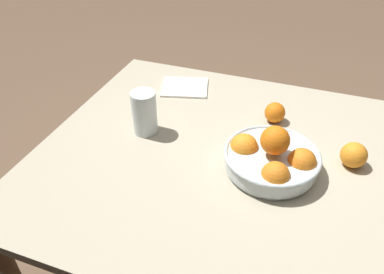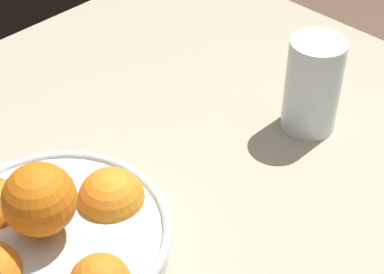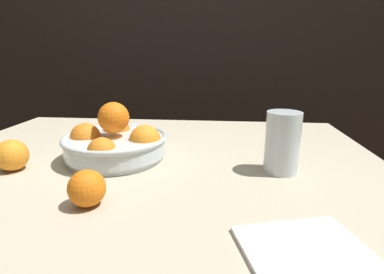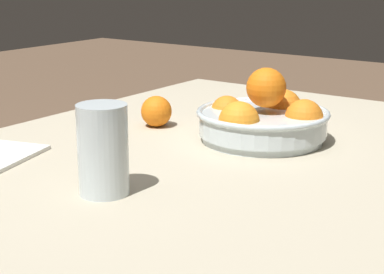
% 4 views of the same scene
% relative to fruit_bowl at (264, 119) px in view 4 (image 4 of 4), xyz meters
% --- Properties ---
extents(dining_table, '(1.27, 1.04, 0.72)m').
position_rel_fruit_bowl_xyz_m(dining_table, '(0.10, -0.02, -0.12)').
color(dining_table, '#B7AD93').
rests_on(dining_table, ground_plane).
extents(fruit_bowl, '(0.28, 0.28, 0.16)m').
position_rel_fruit_bowl_xyz_m(fruit_bowl, '(0.00, 0.00, 0.00)').
color(fruit_bowl, silver).
rests_on(fruit_bowl, dining_table).
extents(juice_glass, '(0.08, 0.08, 0.15)m').
position_rel_fruit_bowl_xyz_m(juice_glass, '(0.43, -0.05, 0.02)').
color(juice_glass, '#F4A314').
rests_on(juice_glass, dining_table).
extents(orange_loose_near_bowl, '(0.07, 0.07, 0.07)m').
position_rel_fruit_bowl_xyz_m(orange_loose_near_bowl, '(0.04, -0.26, -0.01)').
color(orange_loose_near_bowl, orange).
rests_on(orange_loose_near_bowl, dining_table).
extents(orange_loose_front, '(0.08, 0.08, 0.08)m').
position_rel_fruit_bowl_xyz_m(orange_loose_front, '(-0.23, -0.11, -0.01)').
color(orange_loose_front, orange).
rests_on(orange_loose_front, dining_table).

